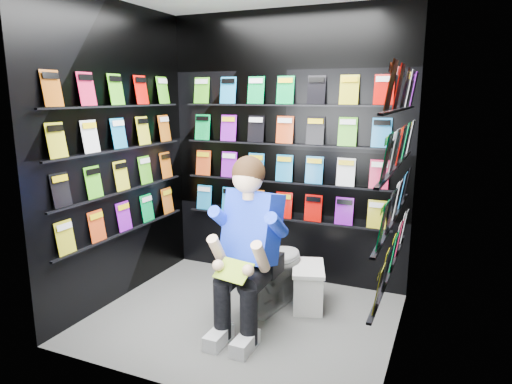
% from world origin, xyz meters
% --- Properties ---
extents(floor, '(2.40, 2.40, 0.00)m').
position_xyz_m(floor, '(0.00, 0.00, 0.00)').
color(floor, slate).
rests_on(floor, ground).
extents(wall_back, '(2.40, 0.04, 2.60)m').
position_xyz_m(wall_back, '(0.00, 1.00, 1.30)').
color(wall_back, black).
rests_on(wall_back, floor).
extents(wall_front, '(2.40, 0.04, 2.60)m').
position_xyz_m(wall_front, '(0.00, -1.00, 1.30)').
color(wall_front, black).
rests_on(wall_front, floor).
extents(wall_left, '(0.04, 2.00, 2.60)m').
position_xyz_m(wall_left, '(-1.20, 0.00, 1.30)').
color(wall_left, black).
rests_on(wall_left, floor).
extents(wall_right, '(0.04, 2.00, 2.60)m').
position_xyz_m(wall_right, '(1.20, 0.00, 1.30)').
color(wall_right, black).
rests_on(wall_right, floor).
extents(comics_back, '(2.10, 0.06, 1.37)m').
position_xyz_m(comics_back, '(0.00, 0.97, 1.31)').
color(comics_back, '#CE4518').
rests_on(comics_back, wall_back).
extents(comics_left, '(0.06, 1.70, 1.37)m').
position_xyz_m(comics_left, '(-1.17, 0.00, 1.31)').
color(comics_left, '#CE4518').
rests_on(comics_left, wall_left).
extents(comics_right, '(0.06, 1.70, 1.37)m').
position_xyz_m(comics_right, '(1.17, 0.00, 1.31)').
color(comics_right, '#CE4518').
rests_on(comics_right, wall_right).
extents(toilet, '(0.56, 0.82, 0.73)m').
position_xyz_m(toilet, '(0.11, 0.34, 0.37)').
color(toilet, white).
rests_on(toilet, floor).
extents(longbox, '(0.37, 0.50, 0.33)m').
position_xyz_m(longbox, '(0.42, 0.44, 0.17)').
color(longbox, white).
rests_on(longbox, floor).
extents(longbox_lid, '(0.40, 0.53, 0.03)m').
position_xyz_m(longbox_lid, '(0.42, 0.44, 0.35)').
color(longbox_lid, white).
rests_on(longbox_lid, longbox).
extents(reader, '(0.72, 0.92, 1.52)m').
position_xyz_m(reader, '(0.11, -0.04, 0.80)').
color(reader, '#0525DD').
rests_on(reader, toilet).
extents(held_comic, '(0.30, 0.21, 0.11)m').
position_xyz_m(held_comic, '(0.11, -0.39, 0.58)').
color(held_comic, green).
rests_on(held_comic, reader).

